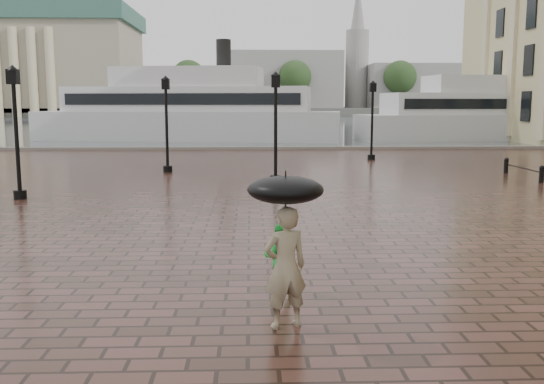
{
  "coord_description": "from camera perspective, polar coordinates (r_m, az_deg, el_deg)",
  "views": [
    {
      "loc": [
        1.96,
        -10.95,
        3.29
      ],
      "look_at": [
        2.42,
        1.82,
        1.4
      ],
      "focal_mm": 40.0,
      "sensor_mm": 36.0,
      "label": 1
    }
  ],
  "objects": [
    {
      "name": "child_pedestrian",
      "position": [
        10.68,
        0.72,
        -6.17
      ],
      "size": [
        0.64,
        0.53,
        1.2
      ],
      "primitive_type": "imported",
      "rotation": [
        0.0,
        0.0,
        3.0
      ],
      "color": "green",
      "rests_on": "ground"
    },
    {
      "name": "street_lamps",
      "position": [
        28.78,
        -9.21,
        6.38
      ],
      "size": [
        21.44,
        14.44,
        4.4
      ],
      "color": "black",
      "rests_on": "ground"
    },
    {
      "name": "harbour_water",
      "position": [
        103.02,
        -3.15,
        6.56
      ],
      "size": [
        240.0,
        240.0,
        0.0
      ],
      "primitive_type": "plane",
      "color": "#474F56",
      "rests_on": "ground"
    },
    {
      "name": "ferry_near",
      "position": [
        54.12,
        -7.82,
        7.6
      ],
      "size": [
        27.06,
        10.27,
        8.66
      ],
      "rotation": [
        0.0,
        0.0,
        -0.15
      ],
      "color": "#BABABA",
      "rests_on": "ground"
    },
    {
      "name": "quay_edge",
      "position": [
        43.12,
        -4.66,
        4.0
      ],
      "size": [
        80.0,
        0.6,
        0.3
      ],
      "primitive_type": "cube",
      "color": "slate",
      "rests_on": "ground"
    },
    {
      "name": "umbrella",
      "position": [
        8.67,
        1.28,
        0.21
      ],
      "size": [
        1.1,
        1.1,
        1.18
      ],
      "color": "black",
      "rests_on": "ground"
    },
    {
      "name": "far_shore",
      "position": [
        170.97,
        -2.73,
        7.63
      ],
      "size": [
        300.0,
        60.0,
        2.0
      ],
      "primitive_type": "cube",
      "color": "#4C4C47",
      "rests_on": "ground"
    },
    {
      "name": "ferry_far",
      "position": [
        57.64,
        19.78,
        6.94
      ],
      "size": [
        23.97,
        8.44,
        7.69
      ],
      "rotation": [
        0.0,
        0.0,
        0.12
      ],
      "color": "#BABABA",
      "rests_on": "ground"
    },
    {
      "name": "ground",
      "position": [
        11.6,
        -11.82,
        -8.25
      ],
      "size": [
        300.0,
        300.0,
        0.0
      ],
      "primitive_type": "plane",
      "color": "#362118",
      "rests_on": "ground"
    },
    {
      "name": "far_trees",
      "position": [
        149.08,
        -2.85,
        10.75
      ],
      "size": [
        188.0,
        8.0,
        13.5
      ],
      "color": "#2D2119",
      "rests_on": "ground"
    },
    {
      "name": "adult_pedestrian",
      "position": [
        8.9,
        1.26,
        -7.1
      ],
      "size": [
        0.77,
        0.62,
        1.82
      ],
      "primitive_type": "imported",
      "rotation": [
        0.0,
        0.0,
        3.47
      ],
      "color": "gray",
      "rests_on": "ground"
    },
    {
      "name": "distant_skyline",
      "position": [
        167.55,
        14.19,
        10.26
      ],
      "size": [
        102.5,
        22.0,
        33.0
      ],
      "color": "gray",
      "rests_on": "ground"
    },
    {
      "name": "museum",
      "position": [
        166.0,
        -22.58,
        11.44
      ],
      "size": [
        57.0,
        32.5,
        26.0
      ],
      "color": "gray",
      "rests_on": "ground"
    }
  ]
}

